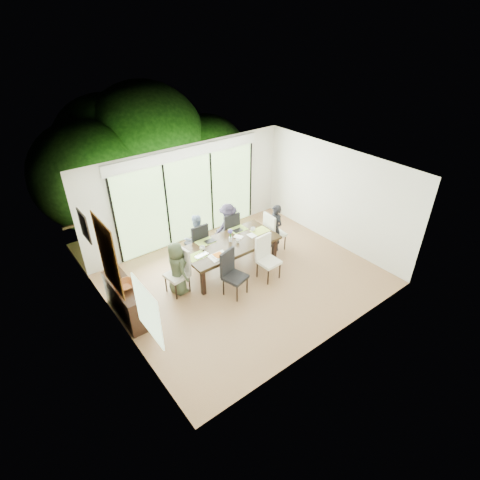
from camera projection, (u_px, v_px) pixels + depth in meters
floor at (246, 279)px, 9.07m from camera, size 6.00×5.00×0.01m
ceiling at (247, 174)px, 7.65m from camera, size 6.00×5.00×0.01m
wall_back at (189, 194)px, 10.05m from camera, size 6.00×0.02×2.70m
wall_front at (334, 288)px, 6.67m from camera, size 6.00×0.02×2.70m
wall_left at (117, 283)px, 6.80m from camera, size 0.02×5.00×2.70m
wall_right at (335, 196)px, 9.92m from camera, size 0.02×5.00×2.70m
glass_doors at (190, 200)px, 10.10m from camera, size 4.20×0.02×2.30m
blinds_header at (186, 153)px, 9.41m from camera, size 4.40×0.06×0.28m
mullion_a at (115, 223)px, 9.00m from camera, size 0.05×0.04×2.30m
mullion_b at (167, 207)px, 9.73m from camera, size 0.05×0.04×2.30m
mullion_c at (212, 193)px, 10.46m from camera, size 0.05×0.04×2.30m
mullion_d at (250, 181)px, 11.19m from camera, size 0.05×0.04×2.30m
side_window at (148, 311)px, 5.93m from camera, size 0.02×0.90×1.00m
deck at (177, 226)px, 11.39m from camera, size 6.00×1.80×0.10m
rail_top at (162, 199)px, 11.61m from camera, size 6.00×0.08×0.06m
foliage_left at (87, 176)px, 10.88m from camera, size 3.20×3.20×3.20m
foliage_mid at (146, 145)px, 12.24m from camera, size 4.00×4.00×4.00m
foliage_right at (206, 156)px, 12.92m from camera, size 2.80×2.80×2.80m
foliage_far at (110, 151)px, 12.28m from camera, size 3.60×3.60×3.60m
table_top at (230, 244)px, 9.08m from camera, size 2.42×1.11×0.06m
table_apron at (230, 247)px, 9.13m from camera, size 2.22×0.91×0.10m
table_leg_fl at (203, 282)px, 8.43m from camera, size 0.09×0.09×0.70m
table_leg_fr at (274, 250)px, 9.55m from camera, size 0.09×0.09×0.70m
table_leg_bl at (184, 264)px, 9.01m from camera, size 0.09×0.09×0.70m
table_leg_br at (253, 236)px, 10.13m from camera, size 0.09×0.09×0.70m
chair_left_end at (176, 272)px, 8.39m from camera, size 0.52×0.52×1.11m
chair_right_end at (276, 231)px, 9.95m from camera, size 0.50×0.50×1.11m
chair_far_left at (196, 241)px, 9.51m from camera, size 0.48×0.48×1.11m
chair_far_right at (228, 229)px, 10.03m from camera, size 0.52×0.52×1.11m
chair_near_left at (235, 274)px, 8.32m from camera, size 0.57×0.57×1.11m
chair_near_right at (269, 259)px, 8.84m from camera, size 0.48×0.48×1.11m
person_left_end at (177, 268)px, 8.35m from camera, size 0.41×0.62×1.30m
person_right_end at (275, 228)px, 9.89m from camera, size 0.41×0.63×1.30m
person_far_left at (196, 238)px, 9.44m from camera, size 0.65×0.46×1.30m
person_far_right at (228, 226)px, 9.96m from camera, size 0.63×0.42×1.30m
placemat_left at (197, 256)px, 8.57m from camera, size 0.44×0.32×0.01m
placemat_right at (260, 231)px, 9.56m from camera, size 0.44×0.32×0.01m
placemat_far_l at (205, 242)px, 9.10m from camera, size 0.44×0.32×0.01m
placemat_far_r at (238, 229)px, 9.62m from camera, size 0.44×0.32×0.01m
placemat_paper at (219, 256)px, 8.57m from camera, size 0.44×0.32×0.01m
tablet_far_l at (210, 241)px, 9.11m from camera, size 0.26×0.18×0.01m
tablet_far_r at (238, 230)px, 9.55m from camera, size 0.24×0.17×0.01m
papers at (254, 235)px, 9.39m from camera, size 0.30×0.22×0.00m
platter_base at (219, 255)px, 8.57m from camera, size 0.26×0.26×0.02m
platter_snacks at (218, 255)px, 8.56m from camera, size 0.20×0.20×0.01m
vase at (230, 239)px, 9.09m from camera, size 0.08×0.08×0.12m
hyacinth_stems at (230, 235)px, 9.03m from camera, size 0.04×0.04×0.16m
hyacinth_blooms at (230, 231)px, 8.97m from camera, size 0.11×0.11×0.11m
laptop at (203, 256)px, 8.55m from camera, size 0.35×0.25×0.03m
cup_a at (202, 248)px, 8.78m from camera, size 0.18×0.18×0.10m
cup_b at (237, 241)px, 9.05m from camera, size 0.14×0.14×0.09m
cup_c at (253, 229)px, 9.52m from camera, size 0.15×0.15×0.10m
book at (237, 238)px, 9.22m from camera, size 0.25×0.28×0.02m
sideboard at (126, 300)px, 7.81m from camera, size 0.40×1.43×0.81m
bowl at (125, 286)px, 7.50m from camera, size 0.43×0.43×0.10m
candlestick_base at (116, 276)px, 7.82m from camera, size 0.09×0.09×0.04m
candlestick_shaft at (111, 254)px, 7.53m from camera, size 0.02×0.02×1.12m
candlestick_pan at (106, 230)px, 7.23m from camera, size 0.09×0.09×0.03m
candle at (106, 228)px, 7.21m from camera, size 0.03×0.03×0.09m
tapestry at (108, 256)px, 6.90m from camera, size 0.02×1.00×1.50m
art_frame at (84, 226)px, 7.75m from camera, size 0.03×0.55×0.65m
art_canvas at (85, 226)px, 7.76m from camera, size 0.01×0.45×0.55m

